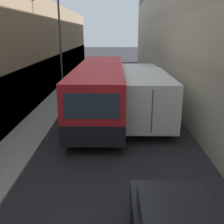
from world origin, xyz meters
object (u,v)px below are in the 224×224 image
Objects in this scene: panel_van at (102,67)px; street_lamp at (59,18)px; box_truck at (142,91)px; bus at (100,88)px.

street_lamp is (-2.05, -10.93, 4.38)m from panel_van.
panel_van is 0.54× the size of street_lamp.
street_lamp is (-5.00, 2.41, 4.04)m from box_truck.
street_lamp reaches higher than panel_van.
street_lamp is at bearing -100.62° from panel_van.
bus is 2.43m from box_truck.
bus is 12.99m from panel_van.
box_truck is at bearing -77.52° from panel_van.
box_truck is 1.06× the size of street_lamp.
bus is at bearing 171.28° from box_truck.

